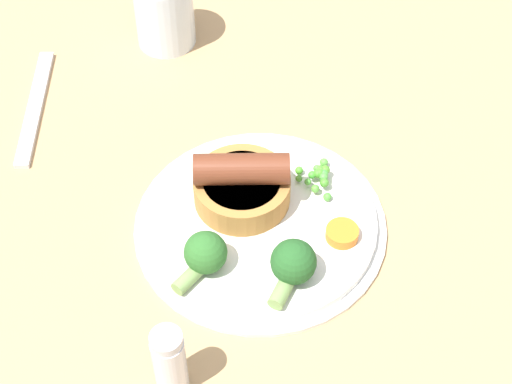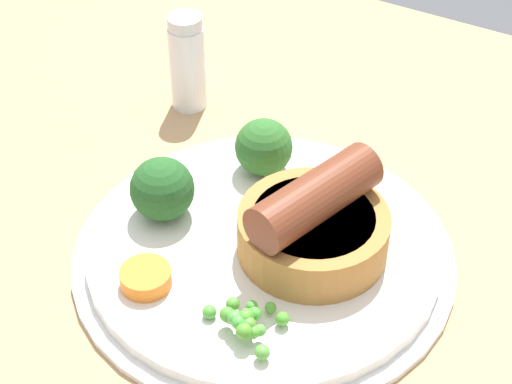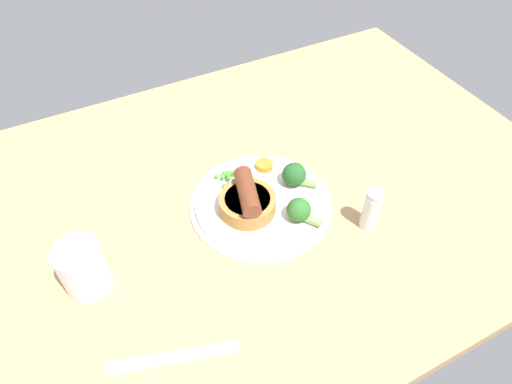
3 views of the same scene
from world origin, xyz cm
name	(u,v)px [view 2 (image 2 of 3)]	position (x,y,z in cm)	size (l,w,h in cm)	color
dining_table	(189,284)	(0.00, 0.00, 1.50)	(110.00, 80.00, 3.00)	tan
dinner_plate	(264,251)	(-3.79, -3.36, 3.57)	(25.25, 25.25, 1.40)	silver
sausage_pudding	(314,224)	(-6.83, -4.37, 6.66)	(9.71, 9.82, 6.10)	#AD7538
pea_pile	(246,321)	(-6.69, 3.74, 5.43)	(5.21, 4.00, 1.81)	#529836
broccoli_floret_near	(162,188)	(3.62, -2.56, 6.46)	(5.82, 5.55, 4.34)	#235623
broccoli_floret_far	(263,146)	(0.15, -10.08, 6.35)	(5.00, 5.93, 4.13)	#2D6628
carrot_slice_0	(146,278)	(0.63, 3.57, 4.97)	(3.23, 3.23, 1.14)	orange
salt_shaker	(187,63)	(10.40, -15.75, 7.00)	(2.87, 2.87, 8.09)	silver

